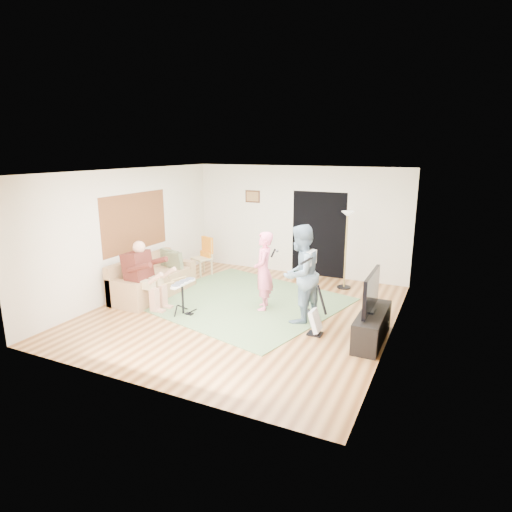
{
  "coord_description": "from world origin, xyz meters",
  "views": [
    {
      "loc": [
        3.58,
        -6.98,
        3.1
      ],
      "look_at": [
        0.12,
        0.3,
        1.07
      ],
      "focal_mm": 30.0,
      "sensor_mm": 36.0,
      "label": 1
    }
  ],
  "objects_px": {
    "sofa": "(151,283)",
    "television": "(371,291)",
    "drum_kit": "(183,300)",
    "guitar_spare": "(316,321)",
    "tv_cabinet": "(372,326)",
    "guitarist": "(300,274)",
    "dining_chair": "(203,262)",
    "singer": "(264,271)",
    "torchiere_lamp": "(346,236)"
  },
  "relations": [
    {
      "from": "sofa",
      "to": "television",
      "type": "relative_size",
      "value": 1.86
    },
    {
      "from": "television",
      "to": "drum_kit",
      "type": "bearing_deg",
      "value": -173.82
    },
    {
      "from": "guitar_spare",
      "to": "tv_cabinet",
      "type": "height_order",
      "value": "guitar_spare"
    },
    {
      "from": "guitarist",
      "to": "dining_chair",
      "type": "relative_size",
      "value": 1.88
    },
    {
      "from": "guitarist",
      "to": "guitar_spare",
      "type": "distance_m",
      "value": 0.93
    },
    {
      "from": "guitarist",
      "to": "television",
      "type": "relative_size",
      "value": 1.65
    },
    {
      "from": "sofa",
      "to": "dining_chair",
      "type": "xyz_separation_m",
      "value": [
        0.21,
        1.78,
        0.07
      ]
    },
    {
      "from": "singer",
      "to": "drum_kit",
      "type": "bearing_deg",
      "value": -74.51
    },
    {
      "from": "guitarist",
      "to": "television",
      "type": "xyz_separation_m",
      "value": [
        1.33,
        -0.29,
        -0.05
      ]
    },
    {
      "from": "singer",
      "to": "television",
      "type": "xyz_separation_m",
      "value": [
        2.17,
        -0.55,
        0.07
      ]
    },
    {
      "from": "guitar_spare",
      "to": "torchiere_lamp",
      "type": "relative_size",
      "value": 0.51
    },
    {
      "from": "singer",
      "to": "guitar_spare",
      "type": "distance_m",
      "value": 1.6
    },
    {
      "from": "guitar_spare",
      "to": "sofa",
      "type": "bearing_deg",
      "value": 173.1
    },
    {
      "from": "drum_kit",
      "to": "torchiere_lamp",
      "type": "xyz_separation_m",
      "value": [
        2.4,
        2.92,
        0.92
      ]
    },
    {
      "from": "torchiere_lamp",
      "to": "dining_chair",
      "type": "relative_size",
      "value": 1.84
    },
    {
      "from": "drum_kit",
      "to": "guitarist",
      "type": "bearing_deg",
      "value": 17.25
    },
    {
      "from": "guitarist",
      "to": "torchiere_lamp",
      "type": "xyz_separation_m",
      "value": [
        0.28,
        2.26,
        0.31
      ]
    },
    {
      "from": "sofa",
      "to": "tv_cabinet",
      "type": "xyz_separation_m",
      "value": [
        4.79,
        -0.28,
        -0.02
      ]
    },
    {
      "from": "tv_cabinet",
      "to": "dining_chair",
      "type": "bearing_deg",
      "value": 155.86
    },
    {
      "from": "guitarist",
      "to": "guitar_spare",
      "type": "relative_size",
      "value": 2.01
    },
    {
      "from": "drum_kit",
      "to": "singer",
      "type": "height_order",
      "value": "singer"
    },
    {
      "from": "drum_kit",
      "to": "torchiere_lamp",
      "type": "relative_size",
      "value": 0.38
    },
    {
      "from": "singer",
      "to": "torchiere_lamp",
      "type": "distance_m",
      "value": 2.33
    },
    {
      "from": "drum_kit",
      "to": "guitarist",
      "type": "height_order",
      "value": "guitarist"
    },
    {
      "from": "singer",
      "to": "guitarist",
      "type": "bearing_deg",
      "value": 52.68
    },
    {
      "from": "tv_cabinet",
      "to": "guitar_spare",
      "type": "bearing_deg",
      "value": -167.91
    },
    {
      "from": "singer",
      "to": "guitar_spare",
      "type": "bearing_deg",
      "value": 40.51
    },
    {
      "from": "singer",
      "to": "dining_chair",
      "type": "bearing_deg",
      "value": -142.69
    },
    {
      "from": "sofa",
      "to": "drum_kit",
      "type": "distance_m",
      "value": 1.45
    },
    {
      "from": "television",
      "to": "singer",
      "type": "bearing_deg",
      "value": 165.89
    },
    {
      "from": "guitarist",
      "to": "dining_chair",
      "type": "bearing_deg",
      "value": -105.16
    },
    {
      "from": "drum_kit",
      "to": "dining_chair",
      "type": "distance_m",
      "value": 2.66
    },
    {
      "from": "dining_chair",
      "to": "tv_cabinet",
      "type": "relative_size",
      "value": 0.68
    },
    {
      "from": "sofa",
      "to": "guitarist",
      "type": "height_order",
      "value": "guitarist"
    },
    {
      "from": "singer",
      "to": "tv_cabinet",
      "type": "xyz_separation_m",
      "value": [
        2.22,
        -0.55,
        -0.53
      ]
    },
    {
      "from": "dining_chair",
      "to": "drum_kit",
      "type": "bearing_deg",
      "value": -43.99
    },
    {
      "from": "drum_kit",
      "to": "singer",
      "type": "bearing_deg",
      "value": 35.63
    },
    {
      "from": "drum_kit",
      "to": "guitar_spare",
      "type": "height_order",
      "value": "guitar_spare"
    },
    {
      "from": "singer",
      "to": "television",
      "type": "relative_size",
      "value": 1.42
    },
    {
      "from": "dining_chair",
      "to": "tv_cabinet",
      "type": "bearing_deg",
      "value": -2.19
    },
    {
      "from": "guitarist",
      "to": "tv_cabinet",
      "type": "height_order",
      "value": "guitarist"
    },
    {
      "from": "sofa",
      "to": "singer",
      "type": "relative_size",
      "value": 1.3
    },
    {
      "from": "drum_kit",
      "to": "tv_cabinet",
      "type": "xyz_separation_m",
      "value": [
        3.5,
        0.37,
        -0.04
      ]
    },
    {
      "from": "singer",
      "to": "guitarist",
      "type": "relative_size",
      "value": 0.87
    },
    {
      "from": "drum_kit",
      "to": "dining_chair",
      "type": "height_order",
      "value": "dining_chair"
    },
    {
      "from": "dining_chair",
      "to": "sofa",
      "type": "bearing_deg",
      "value": -74.68
    },
    {
      "from": "singer",
      "to": "tv_cabinet",
      "type": "relative_size",
      "value": 1.11
    },
    {
      "from": "drum_kit",
      "to": "dining_chair",
      "type": "bearing_deg",
      "value": 114.06
    },
    {
      "from": "television",
      "to": "dining_chair",
      "type": "bearing_deg",
      "value": 155.62
    },
    {
      "from": "tv_cabinet",
      "to": "television",
      "type": "distance_m",
      "value": 0.6
    }
  ]
}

